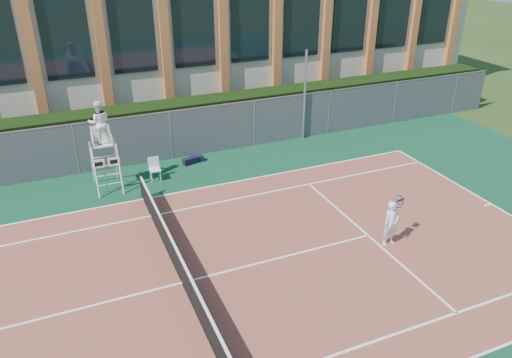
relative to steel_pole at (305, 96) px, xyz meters
name	(u,v)px	position (x,y,z in m)	size (l,w,h in m)	color
ground	(183,283)	(-8.53, -8.70, -2.17)	(120.00, 120.00, 0.00)	#233814
apron	(174,264)	(-8.53, -7.70, -2.16)	(36.00, 20.00, 0.01)	#0D3C29
tennis_court	(183,283)	(-8.53, -8.70, -2.15)	(23.77, 10.97, 0.02)	brown
tennis_net	(181,268)	(-8.53, -8.70, -1.63)	(0.10, 11.30, 1.10)	black
fence	(125,143)	(-8.53, 0.10, -1.07)	(40.00, 0.06, 2.20)	#595E60
hedge	(120,133)	(-8.53, 1.30, -1.07)	(40.00, 1.40, 2.20)	black
building	(90,33)	(-8.53, 9.25, 1.98)	(45.00, 10.60, 8.22)	#C0B59F
steel_pole	(305,96)	(0.00, 0.00, 0.00)	(0.12, 0.12, 4.34)	#9EA0A5
umpire_chair	(100,125)	(-9.60, -1.65, 0.48)	(1.01, 1.56, 3.62)	white
plastic_chair	(154,167)	(-7.73, -1.67, -1.59)	(0.46, 0.46, 0.96)	silver
sports_bag_near	(190,161)	(-5.97, -0.77, -2.02)	(0.66, 0.26, 0.28)	black
sports_bag_far	(196,159)	(-5.65, -0.63, -2.03)	(0.63, 0.27, 0.25)	black
tennis_player	(391,223)	(-1.80, -9.36, -1.36)	(0.89, 0.61, 1.57)	#CFE9F9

